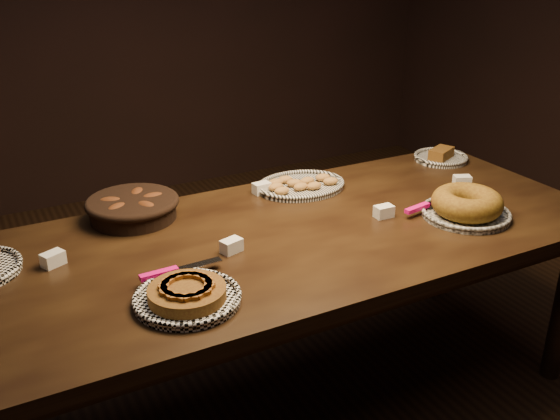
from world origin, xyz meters
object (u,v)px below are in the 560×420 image
madeleine_platter (300,185)px  apple_tart_plate (187,295)px  bundt_cake_plate (466,206)px  buffet_table (286,252)px

madeleine_platter → apple_tart_plate: bearing=-128.0°
apple_tart_plate → bundt_cake_plate: bundt_cake_plate is taller
apple_tart_plate → bundt_cake_plate: size_ratio=0.85×
buffet_table → apple_tart_plate: (-0.47, -0.27, 0.10)m
apple_tart_plate → bundt_cake_plate: bearing=-0.5°
bundt_cake_plate → buffet_table: bearing=-176.8°
buffet_table → madeleine_platter: size_ratio=6.40×
apple_tart_plate → madeleine_platter: (0.72, 0.62, -0.01)m
buffet_table → bundt_cake_plate: size_ratio=6.27×
bundt_cake_plate → apple_tart_plate: bearing=-157.0°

